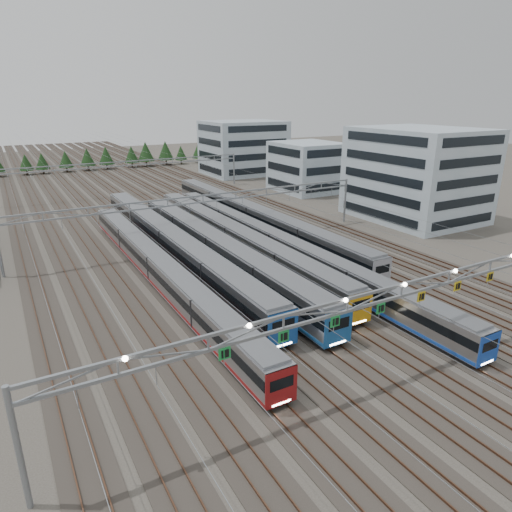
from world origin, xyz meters
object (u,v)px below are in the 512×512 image
train_a (158,268)px  gantry_near (402,293)px  train_f (254,216)px  train_c (217,249)px  train_e (277,244)px  depot_bldg_north (243,148)px  train_b (170,243)px  depot_bldg_south (417,174)px  gantry_mid (203,205)px  gantry_far (127,167)px  train_d (234,238)px  depot_bldg_mid (307,167)px

train_a → gantry_near: bearing=-68.4°
train_f → train_c: bearing=-134.4°
train_e → depot_bldg_north: bearing=65.5°
depot_bldg_north → train_f: bearing=-116.3°
train_f → gantry_near: 46.14m
train_b → gantry_near: bearing=-79.6°
train_c → train_f: train_c is taller
train_e → depot_bldg_south: depot_bldg_south is taller
gantry_near → depot_bldg_south: depot_bldg_south is taller
gantry_mid → depot_bldg_north: 71.06m
gantry_near → train_e: bearing=77.1°
gantry_near → train_c: bearing=94.1°
gantry_near → gantry_far: (0.05, 85.12, -0.70)m
train_d → train_f: bearing=48.6°
train_a → train_b: bearing=61.6°
depot_bldg_south → depot_bldg_mid: (-1.77, 32.18, -2.51)m
train_d → train_f: size_ratio=0.88×
train_d → gantry_mid: gantry_mid is taller
train_e → depot_bldg_mid: 50.81m
gantry_mid → gantry_far: size_ratio=1.00×
depot_bldg_south → train_b: bearing=179.4°
gantry_far → depot_bldg_south: depot_bldg_south is taller
train_d → depot_bldg_south: size_ratio=2.49×
depot_bldg_mid → depot_bldg_north: size_ratio=0.73×
train_b → train_e: 15.17m
gantry_far → depot_bldg_north: 41.32m
train_d → depot_bldg_mid: depot_bldg_mid is taller
train_f → gantry_near: bearing=-104.3°
gantry_mid → depot_bldg_north: depot_bldg_north is taller
gantry_mid → train_d: bearing=-69.0°
depot_bldg_mid → depot_bldg_south: bearing=-86.9°
train_d → depot_bldg_south: 39.61m
gantry_far → train_e: bearing=-83.1°
train_b → depot_bldg_north: size_ratio=2.71×
gantry_near → gantry_mid: bearing=89.9°
gantry_mid → train_a: bearing=-133.4°
train_c → depot_bldg_south: bearing=7.0°
train_f → train_d: bearing=-131.4°
train_a → train_b: train_b is taller
train_d → gantry_far: size_ratio=0.97×
train_e → gantry_near: (-6.80, -29.66, 5.13)m
train_e → gantry_far: (-6.75, 55.46, 4.43)m
train_d → gantry_near: bearing=-93.8°
train_e → train_b: bearing=152.9°
train_c → depot_bldg_south: depot_bldg_south is taller
train_c → depot_bldg_north: 80.42m
train_d → gantry_mid: size_ratio=0.97×
gantry_mid → depot_bldg_south: 41.58m
gantry_mid → depot_bldg_mid: depot_bldg_mid is taller
train_e → depot_bldg_south: bearing=10.5°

